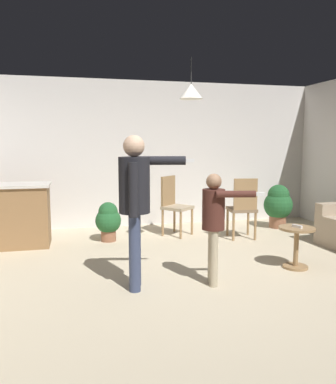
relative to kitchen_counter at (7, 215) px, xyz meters
name	(u,v)px	position (x,y,z in m)	size (l,w,h in m)	color
ground	(209,281)	(2.45, -2.09, -0.48)	(7.68, 7.68, 0.00)	beige
wall_back	(153,154)	(2.45, 1.11, 0.87)	(6.40, 0.10, 2.70)	silver
kitchen_counter	(7,215)	(0.00, 0.00, 0.00)	(1.26, 0.66, 0.95)	olive
side_table_by_couch	(296,242)	(3.66, -1.91, -0.15)	(0.44, 0.44, 0.52)	#99754C
person_adult	(136,195)	(1.62, -2.12, 0.54)	(0.84, 0.47, 1.63)	#384260
person_child	(214,216)	(2.46, -2.20, 0.28)	(0.60, 0.43, 1.23)	tan
dining_chair_by_counter	(174,203)	(2.62, 0.16, 0.07)	(0.59, 0.59, 1.00)	#99754C
dining_chair_near_wall	(243,206)	(3.63, -0.39, 0.07)	(0.47, 0.47, 1.00)	#99754C
potted_plant_corner	(108,220)	(1.49, -0.02, -0.13)	(0.41, 0.41, 0.63)	brown
potted_plant_by_wall	(278,204)	(4.63, 0.24, -0.04)	(0.52, 0.52, 0.80)	brown
spare_remote_on_table	(297,226)	(3.64, -1.95, 0.06)	(0.04, 0.13, 0.04)	white
ceiling_light_pendant	(191,91)	(2.57, -0.95, 1.77)	(0.32, 0.32, 0.55)	silver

